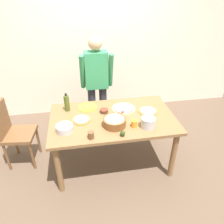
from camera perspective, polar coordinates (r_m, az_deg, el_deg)
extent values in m
plane|color=brown|center=(3.26, 0.15, -12.67)|extent=(8.00, 8.00, 0.00)
cube|color=silver|center=(4.03, -3.91, 17.61)|extent=(5.60, 0.10, 2.60)
cube|color=brown|center=(2.79, 0.17, -1.75)|extent=(1.60, 0.96, 0.04)
cylinder|color=brown|center=(2.71, -13.95, -14.51)|extent=(0.07, 0.07, 0.72)
cylinder|color=brown|center=(2.92, 15.90, -10.90)|extent=(0.07, 0.07, 0.72)
cylinder|color=brown|center=(3.32, -13.42, -4.58)|extent=(0.07, 0.07, 0.72)
cylinder|color=brown|center=(3.49, 10.75, -2.25)|extent=(0.07, 0.07, 0.72)
cylinder|color=#2D2D38|center=(3.58, -5.19, 0.36)|extent=(0.12, 0.12, 0.85)
cylinder|color=#2D2D38|center=(3.59, -2.33, 0.61)|extent=(0.12, 0.12, 0.85)
cube|color=#338C59|center=(3.28, -4.19, 11.01)|extent=(0.34, 0.20, 0.55)
cylinder|color=#338C59|center=(3.22, -7.87, 10.40)|extent=(0.07, 0.21, 0.55)
cylinder|color=#338C59|center=(3.25, -0.35, 10.95)|extent=(0.07, 0.21, 0.55)
sphere|color=tan|center=(3.16, -4.48, 17.73)|extent=(0.20, 0.20, 0.20)
cube|color=brown|center=(3.21, -23.25, -5.48)|extent=(0.44, 0.44, 0.05)
cube|color=brown|center=(3.15, -27.26, -1.80)|extent=(0.08, 0.38, 0.45)
cylinder|color=brown|center=(3.18, -20.28, -10.94)|extent=(0.04, 0.04, 0.45)
cylinder|color=brown|center=(3.43, -18.87, -7.12)|extent=(0.04, 0.04, 0.45)
cylinder|color=brown|center=(3.30, -26.00, -10.70)|extent=(0.04, 0.04, 0.45)
cylinder|color=brown|center=(3.54, -24.19, -7.05)|extent=(0.04, 0.04, 0.45)
cylinder|color=beige|center=(2.96, 3.06, 0.92)|extent=(0.32, 0.32, 0.01)
cylinder|color=#B22D1E|center=(2.96, 3.06, 1.05)|extent=(0.28, 0.28, 0.00)
cylinder|color=beige|center=(2.95, 3.07, 1.12)|extent=(0.26, 0.26, 0.00)
cylinder|color=#C67A33|center=(2.75, -8.08, -2.07)|extent=(0.24, 0.24, 0.01)
cylinder|color=#B22D1E|center=(2.74, -8.10, -1.93)|extent=(0.21, 0.21, 0.00)
cylinder|color=beige|center=(2.74, -8.10, -1.86)|extent=(0.20, 0.20, 0.00)
cylinder|color=#C67A33|center=(2.93, 9.47, 0.19)|extent=(0.26, 0.26, 0.01)
cylinder|color=#B22D1E|center=(2.93, 9.48, 0.32)|extent=(0.23, 0.23, 0.00)
cylinder|color=beige|center=(2.93, 9.49, 0.39)|extent=(0.22, 0.22, 0.00)
cylinder|color=gold|center=(3.00, -6.49, 1.26)|extent=(0.26, 0.26, 0.01)
cube|color=#CC8438|center=(2.98, -6.48, 1.26)|extent=(0.15, 0.17, 0.01)
cylinder|color=brown|center=(2.60, 0.63, -2.69)|extent=(0.28, 0.28, 0.10)
ellipsoid|color=beige|center=(2.58, 0.64, -1.95)|extent=(0.25, 0.25, 0.05)
cylinder|color=#B7B7BC|center=(2.57, -12.39, -4.22)|extent=(0.20, 0.20, 0.08)
cylinder|color=#4C2D1E|center=(2.87, -2.13, 0.29)|extent=(0.11, 0.11, 0.04)
ellipsoid|color=#9E3323|center=(2.87, -2.13, 0.50)|extent=(0.10, 0.10, 0.05)
cylinder|color=#47561E|center=(2.93, -11.85, 2.28)|extent=(0.07, 0.07, 0.22)
cylinder|color=black|center=(2.87, -12.12, 4.50)|extent=(0.03, 0.03, 0.04)
cylinder|color=#B7B7BC|center=(2.61, 9.54, -2.83)|extent=(0.17, 0.17, 0.12)
torus|color=#A5A5AD|center=(2.57, 9.67, -1.66)|extent=(0.17, 0.17, 0.01)
cylinder|color=orange|center=(2.60, 5.92, -3.06)|extent=(0.07, 0.07, 0.08)
cylinder|color=brown|center=(2.42, -5.59, -6.10)|extent=(0.07, 0.07, 0.08)
cylinder|color=white|center=(2.75, 2.86, -0.78)|extent=(0.04, 0.04, 0.09)
cylinder|color=#D84C66|center=(2.72, 2.89, 0.17)|extent=(0.04, 0.04, 0.02)
ellipsoid|color=#2D4219|center=(2.45, 2.82, -5.67)|extent=(0.06, 0.06, 0.07)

